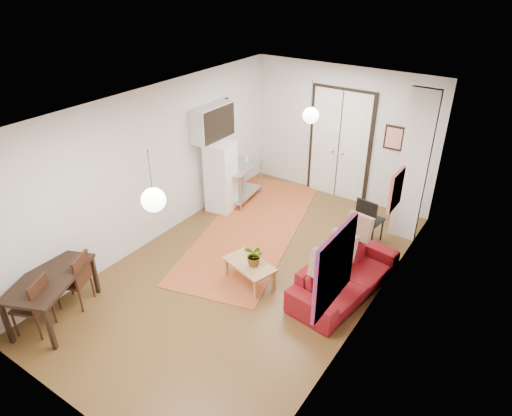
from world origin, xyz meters
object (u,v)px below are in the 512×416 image
Objects in this scene: dining_chair_near at (77,273)px; kitchen_counter at (242,179)px; dining_table at (50,281)px; sofa at (345,276)px; dining_chair_far at (35,298)px; fridge at (221,177)px; coffee_table at (250,266)px; black_side_chair at (372,214)px.

kitchen_counter is at bearing 155.18° from dining_chair_near.
kitchen_counter reaches higher than dining_table.
dining_chair_far is (-3.37, -3.22, 0.22)m from sofa.
kitchen_counter is (-3.25, 1.70, 0.21)m from sofa.
sofa is 1.42× the size of fridge.
coffee_table is at bearing 119.34° from dining_chair_far.
dining_table is 0.46m from dining_chair_near.
kitchen_counter reaches higher than sofa.
sofa is 4.66m from dining_chair_far.
sofa is 2.33× the size of dining_chair_near.
dining_chair_near is at bearing 156.81° from dining_chair_far.
black_side_chair reaches higher than kitchen_counter.
dining_table is (0.00, -4.07, -0.09)m from fridge.
dining_chair_far is at bearing -23.19° from dining_chair_near.
coffee_table is 0.85× the size of kitchen_counter.
coffee_table is at bearing 73.93° from black_side_chair.
dining_table is 0.29m from dining_chair_far.
dining_table is (-3.37, -2.96, 0.35)m from sofa.
kitchen_counter is 4.22m from dining_chair_near.
dining_table reaches higher than sofa.
sofa is at bearing -26.35° from fridge.
black_side_chair is (3.10, 4.99, 0.01)m from dining_chair_far.
kitchen_counter is 2.99m from black_side_chair.
dining_table is at bearing 156.81° from dining_chair_far.
fridge reaches higher than kitchen_counter.
dining_chair_far reaches higher than sofa.
dining_chair_near is (-3.37, -2.52, 0.22)m from sofa.
dining_chair_near is 0.70m from dining_chair_far.
sofa is 2.31× the size of black_side_chair.
coffee_table is 1.05× the size of black_side_chair.
dining_chair_far is at bearing 141.67° from sofa.
dining_table is (-0.12, -4.66, 0.14)m from kitchen_counter.
dining_table is at bearing -23.19° from dining_chair_near.
fridge is 0.98× the size of dining_table.
coffee_table is 2.68m from fridge.
dining_chair_far is (-0.12, -4.91, 0.01)m from kitchen_counter.
sofa is at bearing 25.09° from coffee_table.
coffee_table is 1.06× the size of dining_chair_far.
sofa reaches higher than coffee_table.
fridge is 1.64× the size of dining_chair_far.
dining_chair_far is 5.88m from black_side_chair.
kitchen_counter is 1.23× the size of black_side_chair.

